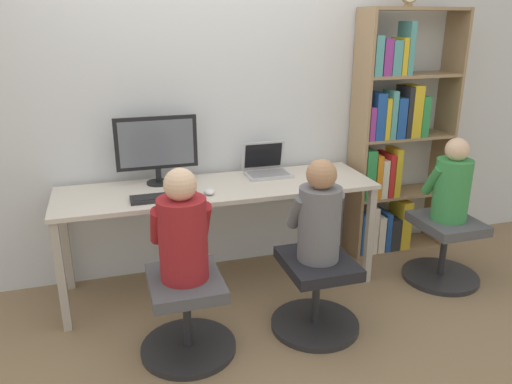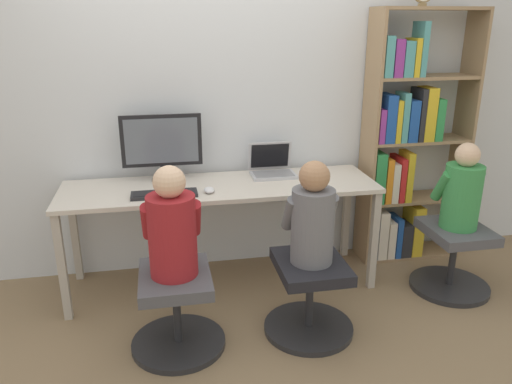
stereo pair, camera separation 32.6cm
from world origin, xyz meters
The scene contains 14 objects.
ground_plane centered at (0.00, 0.00, 0.00)m, with size 14.00×14.00×0.00m, color #846B4C.
wall_back centered at (0.00, 0.69, 1.30)m, with size 10.00×0.05×2.60m.
desk centered at (0.00, 0.31, 0.70)m, with size 2.19×0.63×0.77m.
desktop_monitor centered at (-0.38, 0.49, 1.03)m, with size 0.56×0.17×0.48m.
laptop centered at (0.41, 0.48, 0.82)m, with size 0.32×0.26×0.23m.
keyboard centered at (-0.39, 0.16, 0.78)m, with size 0.43×0.14×0.03m.
computer_mouse_by_keyboard centered at (-0.09, 0.16, 0.79)m, with size 0.07×0.10×0.04m.
office_chair_left centered at (-0.36, -0.39, 0.25)m, with size 0.56×0.56×0.49m.
office_chair_right centered at (0.45, -0.39, 0.25)m, with size 0.56×0.56×0.49m.
person_at_monitor centered at (-0.36, -0.39, 0.77)m, with size 0.33×0.30×0.64m.
person_at_laptop centered at (0.45, -0.39, 0.77)m, with size 0.31×0.29×0.62m.
bookshelf centered at (1.47, 0.49, 0.88)m, with size 0.82×0.28×1.95m.
office_chair_side centered at (1.62, -0.09, 0.25)m, with size 0.56×0.56×0.49m.
person_near_shelf centered at (1.62, -0.08, 0.75)m, with size 0.31×0.29×0.60m.
Camera 2 is at (-0.39, -2.98, 1.86)m, focal length 35.00 mm.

